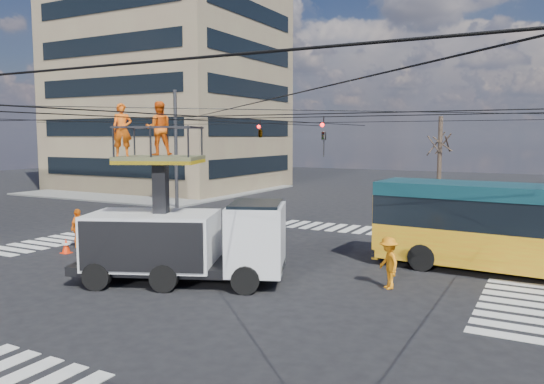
{
  "coord_description": "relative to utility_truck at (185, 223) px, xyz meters",
  "views": [
    {
      "loc": [
        10.64,
        -16.48,
        4.9
      ],
      "look_at": [
        0.97,
        1.55,
        2.75
      ],
      "focal_mm": 35.0,
      "sensor_mm": 36.0,
      "label": 1
    }
  ],
  "objects": [
    {
      "name": "traffic_cone",
      "position": [
        -7.19,
        1.2,
        -1.7
      ],
      "size": [
        0.36,
        0.36,
        0.63
      ],
      "primitive_type": "cone",
      "color": "#FB300A",
      "rests_on": "ground"
    },
    {
      "name": "ground",
      "position": [
        0.2,
        2.45,
        -2.02
      ],
      "size": [
        120.0,
        120.0,
        0.0
      ],
      "primitive_type": "plane",
      "color": "black",
      "rests_on": "ground"
    },
    {
      "name": "crosswalks",
      "position": [
        0.2,
        2.45,
        -2.01
      ],
      "size": [
        22.4,
        22.4,
        0.02
      ],
      "primitive_type": null,
      "color": "silver",
      "rests_on": "ground"
    },
    {
      "name": "building_tower",
      "position": [
        -21.77,
        26.43,
        12.99
      ],
      "size": [
        18.06,
        16.06,
        30.0
      ],
      "color": "#816952",
      "rests_on": "ground"
    },
    {
      "name": "flagger",
      "position": [
        6.24,
        2.49,
        -1.17
      ],
      "size": [
        1.18,
        1.24,
        1.69
      ],
      "primitive_type": "imported",
      "rotation": [
        0.0,
        0.0,
        -0.88
      ],
      "color": "orange",
      "rests_on": "ground"
    },
    {
      "name": "utility_truck",
      "position": [
        0.0,
        0.0,
        0.0
      ],
      "size": [
        7.34,
        4.85,
        6.09
      ],
      "rotation": [
        0.0,
        0.0,
        0.4
      ],
      "color": "black",
      "rests_on": "ground"
    },
    {
      "name": "tree_a",
      "position": [
        5.2,
        15.95,
        2.61
      ],
      "size": [
        2.0,
        2.0,
        6.0
      ],
      "color": "#382B21",
      "rests_on": "ground"
    },
    {
      "name": "worker_ground",
      "position": [
        -7.73,
        2.32,
        -1.16
      ],
      "size": [
        0.75,
        1.09,
        1.71
      ],
      "primitive_type": "imported",
      "rotation": [
        0.0,
        0.0,
        1.94
      ],
      "color": "orange",
      "rests_on": "ground"
    },
    {
      "name": "overhead_network",
      "position": [
        0.13,
        2.85,
        2.27
      ],
      "size": [
        24.24,
        24.24,
        8.0
      ],
      "color": "#2D2D30",
      "rests_on": "ground"
    },
    {
      "name": "sidewalk_nw",
      "position": [
        -20.8,
        23.45,
        -1.96
      ],
      "size": [
        18.0,
        18.0,
        0.12
      ],
      "primitive_type": "cube",
      "color": "slate",
      "rests_on": "ground"
    }
  ]
}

